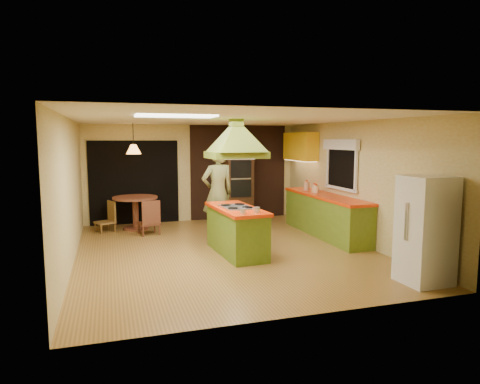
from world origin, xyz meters
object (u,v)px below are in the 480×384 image
object	(u,v)px
dining_table	(135,206)
canister_large	(307,186)
man	(218,193)
wall_oven	(238,180)
kitchen_island	(236,230)
refrigerator	(426,230)

from	to	relation	value
dining_table	canister_large	bearing A→B (deg)	-15.15
man	wall_oven	distance (m)	2.26
kitchen_island	canister_large	size ratio (longest dim) A/B	8.76
man	canister_large	size ratio (longest dim) A/B	9.77
kitchen_island	man	distance (m)	1.34
kitchen_island	refrigerator	xyz separation A→B (m)	(2.20, -2.40, 0.36)
wall_oven	refrigerator	bearing A→B (deg)	-81.00
kitchen_island	refrigerator	size ratio (longest dim) A/B	1.12
man	refrigerator	size ratio (longest dim) A/B	1.24
kitchen_island	dining_table	distance (m)	3.25
wall_oven	canister_large	size ratio (longest dim) A/B	10.48
dining_table	canister_large	distance (m)	4.10
wall_oven	dining_table	xyz separation A→B (m)	(-2.67, -0.43, -0.52)
man	refrigerator	xyz separation A→B (m)	(2.25, -3.62, -0.20)
man	wall_oven	size ratio (longest dim) A/B	0.93
kitchen_island	man	world-z (taller)	man
dining_table	kitchen_island	bearing A→B (deg)	-59.08
kitchen_island	man	size ratio (longest dim) A/B	0.90
wall_oven	canister_large	world-z (taller)	wall_oven
dining_table	man	bearing A→B (deg)	-43.99
man	dining_table	bearing A→B (deg)	-56.05
kitchen_island	wall_oven	size ratio (longest dim) A/B	0.84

